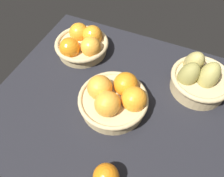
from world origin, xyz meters
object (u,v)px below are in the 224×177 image
at_px(basket_near_right, 82,44).
at_px(loose_orange_front_gap, 106,177).
at_px(basket_near_left_pears, 199,79).
at_px(basket_center, 115,98).

distance_m(basket_near_right, loose_orange_front_gap, 0.52).
height_order(basket_near_left_pears, loose_orange_front_gap, basket_near_left_pears).
relative_size(basket_near_right, basket_center, 0.93).
bearing_deg(basket_center, loose_orange_front_gap, 107.92).
bearing_deg(loose_orange_front_gap, basket_center, -72.08).
xyz_separation_m(basket_near_right, basket_near_left_pears, (-0.45, 0.00, 0.01)).
relative_size(basket_center, loose_orange_front_gap, 3.25).
xyz_separation_m(basket_center, loose_orange_front_gap, (-0.07, 0.23, -0.01)).
bearing_deg(basket_near_right, basket_near_left_pears, 179.46).
relative_size(basket_near_left_pears, loose_orange_front_gap, 2.95).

